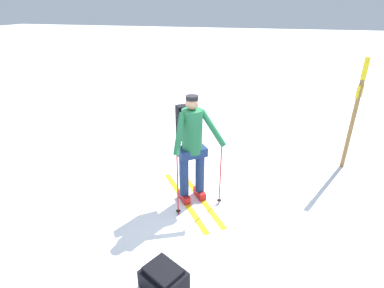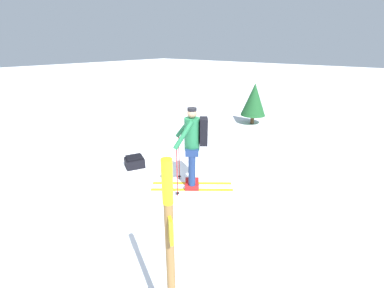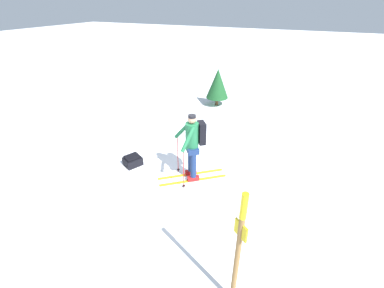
{
  "view_description": "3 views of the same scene",
  "coord_description": "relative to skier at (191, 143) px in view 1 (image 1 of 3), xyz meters",
  "views": [
    {
      "loc": [
        0.95,
        -3.69,
        3.0
      ],
      "look_at": [
        -0.16,
        0.37,
        1.02
      ],
      "focal_mm": 28.0,
      "sensor_mm": 36.0,
      "label": 1
    },
    {
      "loc": [
        3.74,
        3.5,
        2.97
      ],
      "look_at": [
        -0.16,
        0.37,
        1.02
      ],
      "focal_mm": 24.0,
      "sensor_mm": 36.0,
      "label": 2
    },
    {
      "loc": [
        4.86,
        2.63,
        4.15
      ],
      "look_at": [
        -0.16,
        0.37,
        1.02
      ],
      "focal_mm": 24.0,
      "sensor_mm": 36.0,
      "label": 3
    }
  ],
  "objects": [
    {
      "name": "trail_marker",
      "position": [
        2.67,
        1.87,
        0.25
      ],
      "size": [
        0.16,
        0.21,
        2.17
      ],
      "color": "olive",
      "rests_on": "ground_plane"
    },
    {
      "name": "ground_plane",
      "position": [
        0.18,
        -0.39,
        -1.03
      ],
      "size": [
        80.0,
        80.0,
        0.0
      ],
      "primitive_type": "plane",
      "color": "white"
    },
    {
      "name": "dropped_backpack",
      "position": [
        0.17,
        -1.8,
        -0.89
      ],
      "size": [
        0.6,
        0.56,
        0.3
      ],
      "color": "black",
      "rests_on": "ground_plane"
    },
    {
      "name": "skier",
      "position": [
        0.0,
        0.0,
        0.0
      ],
      "size": [
        1.41,
        1.64,
        1.8
      ],
      "color": "gold",
      "rests_on": "ground_plane"
    }
  ]
}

